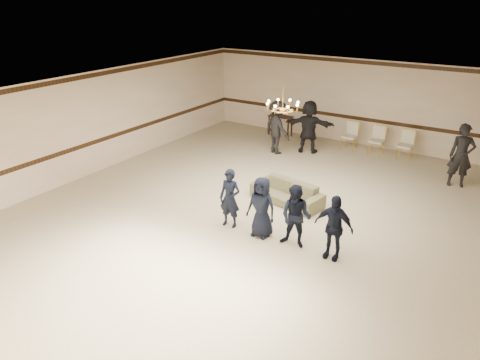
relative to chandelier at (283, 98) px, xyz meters
The scene contains 16 objects.
room 1.62m from the chandelier, 90.00° to the right, with size 12.01×14.01×3.21m.
chair_rail 6.27m from the chandelier, 90.00° to the left, with size 12.00×0.02×0.14m, color #321E0F.
crown_molding 5.99m from the chandelier, 90.00° to the left, with size 12.00×0.02×0.14m, color #321E0F.
chandelier is the anchor object (origin of this frame).
boy_a 3.01m from the chandelier, 97.62° to the right, with size 0.55×0.36×1.50m, color black.
boy_b 3.06m from the chandelier, 73.73° to the right, with size 0.73×0.48×1.50m, color black.
boy_c 3.36m from the chandelier, 54.34° to the right, with size 0.73×0.57×1.50m, color black.
boy_d 3.85m from the chandelier, 41.18° to the right, with size 0.88×0.37×1.50m, color black.
settee 2.60m from the chandelier, 27.00° to the right, with size 2.07×0.81×0.60m, color #706F4B.
adult_left 4.31m from the chandelier, 119.28° to the left, with size 1.24×0.71×1.92m, color black.
adult_mid 4.61m from the chandelier, 103.66° to the left, with size 1.78×0.57×1.92m, color black.
adult_right 5.83m from the chandelier, 41.77° to the left, with size 0.70×0.46×1.92m, color black.
banquet_chair_left 5.68m from the chandelier, 87.81° to the left, with size 0.50×0.50×1.03m, color beige, non-canonical shape.
banquet_chair_mid 5.80m from the chandelier, 76.94° to the left, with size 0.50×0.50×1.03m, color beige, non-canonical shape.
banquet_chair_right 6.09m from the chandelier, 66.94° to the left, with size 0.50×0.50×1.03m, color beige, non-canonical shape.
console_table 6.53m from the chandelier, 117.60° to the left, with size 0.97×0.41×0.82m, color black.
Camera 1 is at (5.30, -9.42, 5.48)m, focal length 33.61 mm.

